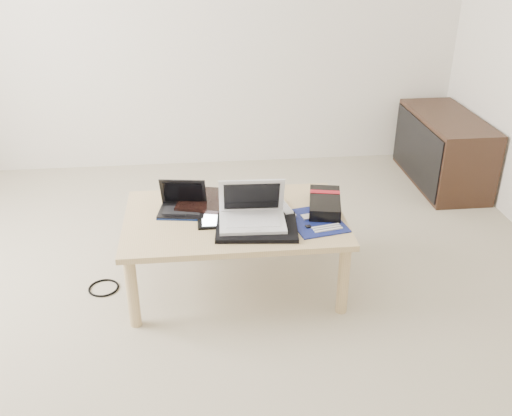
{
  "coord_description": "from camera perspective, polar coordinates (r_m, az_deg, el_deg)",
  "views": [
    {
      "loc": [
        0.03,
        -2.22,
        1.74
      ],
      "look_at": [
        0.3,
        0.3,
        0.44
      ],
      "focal_mm": 40.0,
      "sensor_mm": 36.0,
      "label": 1
    }
  ],
  "objects": [
    {
      "name": "gpu_box",
      "position": [
        2.93,
        6.89,
        0.46
      ],
      "size": [
        0.21,
        0.33,
        0.07
      ],
      "color": "black",
      "rests_on": "coffee_table"
    },
    {
      "name": "media_cabinet",
      "position": [
        4.32,
        18.15,
        5.57
      ],
      "size": [
        0.41,
        0.9,
        0.5
      ],
      "color": "#351E15",
      "rests_on": "ground"
    },
    {
      "name": "motherboard",
      "position": [
        2.82,
        6.03,
        -1.29
      ],
      "size": [
        0.3,
        0.35,
        0.01
      ],
      "color": "#0D1757",
      "rests_on": "coffee_table"
    },
    {
      "name": "ground",
      "position": [
        2.82,
        -5.57,
        -11.15
      ],
      "size": [
        4.0,
        4.0,
        0.0
      ],
      "primitive_type": "plane",
      "color": "#BBB098",
      "rests_on": "ground"
    },
    {
      "name": "remote",
      "position": [
        2.93,
        2.73,
        0.07
      ],
      "size": [
        0.1,
        0.24,
        0.02
      ],
      "color": "silver",
      "rests_on": "coffee_table"
    },
    {
      "name": "book",
      "position": [
        2.98,
        -4.45,
        0.68
      ],
      "size": [
        0.39,
        0.35,
        0.03
      ],
      "color": "black",
      "rests_on": "coffee_table"
    },
    {
      "name": "coffee_table",
      "position": [
        2.88,
        -2.16,
        -1.69
      ],
      "size": [
        1.1,
        0.7,
        0.4
      ],
      "color": "tan",
      "rests_on": "ground"
    },
    {
      "name": "floor_cable_coil",
      "position": [
        3.12,
        -15.0,
        -7.72
      ],
      "size": [
        0.2,
        0.2,
        0.01
      ],
      "primitive_type": "torus",
      "rotation": [
        0.0,
        0.0,
        -0.3
      ],
      "color": "black",
      "rests_on": "ground"
    },
    {
      "name": "neoprene_sleeve",
      "position": [
        2.74,
        0.07,
        -1.93
      ],
      "size": [
        0.41,
        0.32,
        0.02
      ],
      "primitive_type": "cube",
      "rotation": [
        0.0,
        0.0,
        -0.1
      ],
      "color": "black",
      "rests_on": "coffee_table"
    },
    {
      "name": "netbook",
      "position": [
        2.92,
        -7.36,
        0.29
      ],
      "size": [
        0.26,
        0.2,
        0.17
      ],
      "color": "black",
      "rests_on": "coffee_table"
    },
    {
      "name": "white_laptop",
      "position": [
        2.75,
        -0.39,
        -0.53
      ],
      "size": [
        0.33,
        0.24,
        0.22
      ],
      "color": "silver",
      "rests_on": "neoprene_sleeve"
    },
    {
      "name": "floor_cable_trail",
      "position": [
        3.16,
        -12.67,
        -6.93
      ],
      "size": [
        0.05,
        0.32,
        0.01
      ],
      "primitive_type": "cylinder",
      "rotation": [
        1.57,
        0.0,
        0.14
      ],
      "color": "black",
      "rests_on": "ground"
    },
    {
      "name": "cable_coil",
      "position": [
        2.79,
        -4.38,
        -1.58
      ],
      "size": [
        0.1,
        0.1,
        0.01
      ],
      "primitive_type": "torus",
      "rotation": [
        0.0,
        0.0,
        0.05
      ],
      "color": "black",
      "rests_on": "coffee_table"
    },
    {
      "name": "tablet",
      "position": [
        2.82,
        -3.6,
        -1.19
      ],
      "size": [
        0.22,
        0.17,
        0.01
      ],
      "color": "black",
      "rests_on": "coffee_table"
    }
  ]
}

